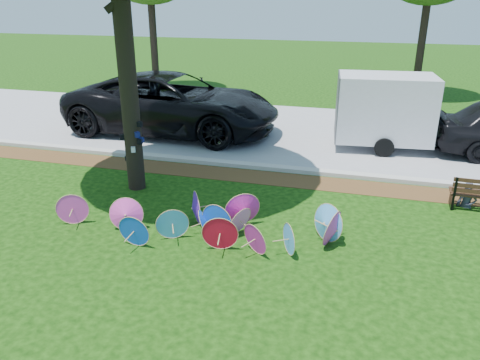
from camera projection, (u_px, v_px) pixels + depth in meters
The scene contains 8 objects.
ground at pixel (187, 258), 8.99m from camera, with size 90.00×90.00×0.00m, color black.
mulch_strip at pixel (246, 176), 13.02m from camera, with size 90.00×1.00×0.01m, color #472D16.
curb at pixel (253, 166), 13.62m from camera, with size 90.00×0.30×0.12m, color #B7B5AD.
street at pixel (279, 130), 17.36m from camera, with size 90.00×8.00×0.01m, color gray.
parasol_pile at pixel (219, 221), 9.63m from camera, with size 6.20×1.83×0.81m.
black_van at pixel (173, 104), 16.76m from camera, with size 3.51×7.61×2.11m, color black.
cargo_trailer at pixel (385, 108), 14.93m from camera, with size 2.95×1.87×2.66m, color silver.
person_left at pixel (470, 184), 10.92m from camera, with size 0.44×0.29×1.21m, color #3C3E51.
Camera 1 is at (3.04, -7.24, 4.74)m, focal length 35.00 mm.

